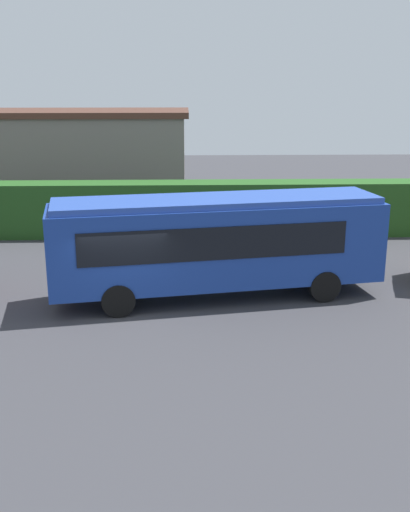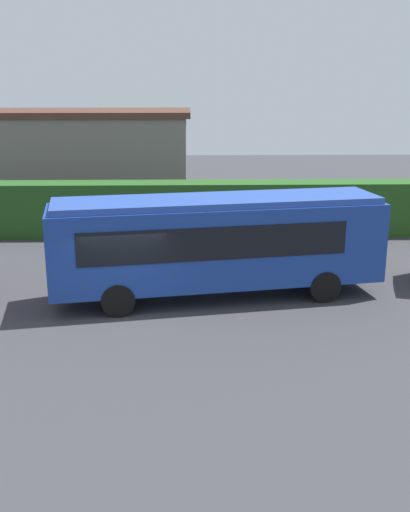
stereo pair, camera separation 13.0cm
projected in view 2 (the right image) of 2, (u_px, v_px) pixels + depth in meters
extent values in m
plane|color=#38383D|center=(127.00, 311.00, 18.49)|extent=(81.62, 81.62, 0.00)
cube|color=navy|center=(217.00, 243.00, 19.24)|extent=(10.65, 4.11, 2.50)
cube|color=#2747A0|center=(217.00, 201.00, 18.87)|extent=(10.31, 3.87, 0.20)
cube|color=black|center=(201.00, 226.00, 20.23)|extent=(8.00, 1.43, 1.00)
cube|color=black|center=(216.00, 244.00, 17.97)|extent=(8.00, 1.43, 1.00)
cube|color=black|center=(372.00, 226.00, 20.14)|extent=(0.37, 1.92, 1.05)
cube|color=silver|center=(373.00, 203.00, 19.93)|extent=(0.26, 1.29, 0.28)
cylinder|color=black|center=(301.00, 267.00, 21.22)|extent=(1.03, 0.45, 1.00)
cylinder|color=black|center=(325.00, 286.00, 19.18)|extent=(1.03, 0.45, 1.00)
cylinder|color=black|center=(114.00, 278.00, 20.01)|extent=(1.03, 0.45, 1.00)
cylinder|color=black|center=(118.00, 300.00, 17.97)|extent=(1.03, 0.45, 1.00)
sphere|color=silver|center=(361.00, 256.00, 21.08)|extent=(0.22, 0.22, 0.22)
sphere|color=silver|center=(378.00, 267.00, 19.86)|extent=(0.22, 0.22, 0.22)
cube|color=#25531E|center=(147.00, 209.00, 27.39)|extent=(52.81, 1.59, 2.40)
cube|color=slate|center=(75.00, 163.00, 32.90)|extent=(12.00, 6.08, 4.96)
cube|color=#4C2D23|center=(72.00, 113.00, 32.18)|extent=(12.48, 6.33, 0.30)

